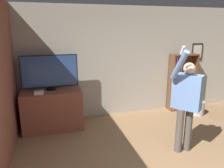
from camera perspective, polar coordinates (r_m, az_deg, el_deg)
name	(u,v)px	position (r m, az deg, el deg)	size (l,w,h in m)	color
wall_back	(125,62)	(5.53, 3.41, 5.78)	(7.11, 0.09, 2.70)	#B2AD9E
wall_side_brick	(0,84)	(3.80, -27.22, 0.10)	(0.06, 4.57, 2.70)	#93513D
tv_ledge	(53,110)	(5.02, -15.26, -6.47)	(1.27, 0.67, 0.87)	#93513D
television	(50,72)	(4.88, -15.93, 3.05)	(1.19, 0.22, 0.76)	black
game_console	(39,93)	(4.72, -18.56, -2.13)	(0.19, 0.19, 0.06)	white
bookshelf	(180,83)	(6.16, 17.27, 0.34)	(0.74, 0.28, 1.52)	brown
person	(187,99)	(3.99, 18.92, -3.76)	(0.62, 0.57, 1.92)	#56514C
waste_bin	(198,108)	(6.10, 21.45, -5.80)	(0.33, 0.33, 0.35)	#B7B7BC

